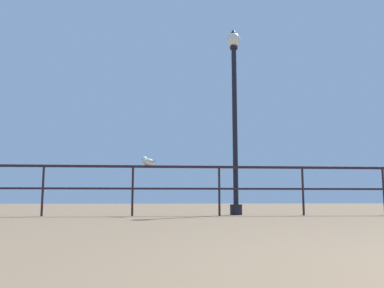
# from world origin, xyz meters

# --- Properties ---
(pier_railing) EXTENTS (22.72, 0.05, 1.00)m
(pier_railing) POSITION_xyz_m (0.00, 7.06, 0.74)
(pier_railing) COLOR black
(pier_railing) RESTS_ON ground_plane
(lamppost_center) EXTENTS (0.31, 0.31, 4.11)m
(lamppost_center) POSITION_xyz_m (-0.47, 7.40, 2.36)
(lamppost_center) COLOR black
(lamppost_center) RESTS_ON ground_plane
(seagull_on_rail) EXTENTS (0.31, 0.33, 0.19)m
(seagull_on_rail) POSITION_xyz_m (-2.33, 7.07, 1.09)
(seagull_on_rail) COLOR silver
(seagull_on_rail) RESTS_ON pier_railing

